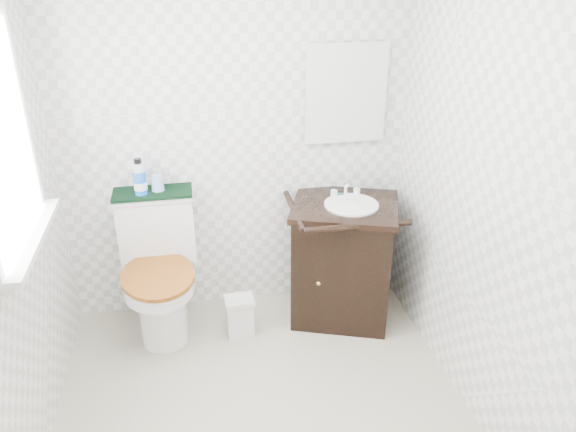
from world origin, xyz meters
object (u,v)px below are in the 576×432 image
object	(u,v)px
mouthwash_bottle	(140,178)
toilet	(160,276)
trash_bin	(240,315)
cup	(157,183)
vanity	(343,258)

from	to	relation	value
mouthwash_bottle	toilet	bearing A→B (deg)	-57.79
trash_bin	cup	world-z (taller)	cup
toilet	mouthwash_bottle	world-z (taller)	mouthwash_bottle
trash_bin	mouthwash_bottle	xyz separation A→B (m)	(-0.54, 0.26, 0.89)
toilet	mouthwash_bottle	xyz separation A→B (m)	(-0.06, 0.10, 0.63)
mouthwash_bottle	vanity	bearing A→B (deg)	-7.33
trash_bin	mouthwash_bottle	bearing A→B (deg)	154.09
vanity	mouthwash_bottle	bearing A→B (deg)	172.67
trash_bin	cup	distance (m)	0.99
trash_bin	cup	bearing A→B (deg)	145.83
mouthwash_bottle	cup	world-z (taller)	mouthwash_bottle
trash_bin	cup	xyz separation A→B (m)	(-0.44, 0.30, 0.83)
toilet	trash_bin	distance (m)	0.57
cup	trash_bin	bearing A→B (deg)	-34.17
toilet	cup	size ratio (longest dim) A/B	9.06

